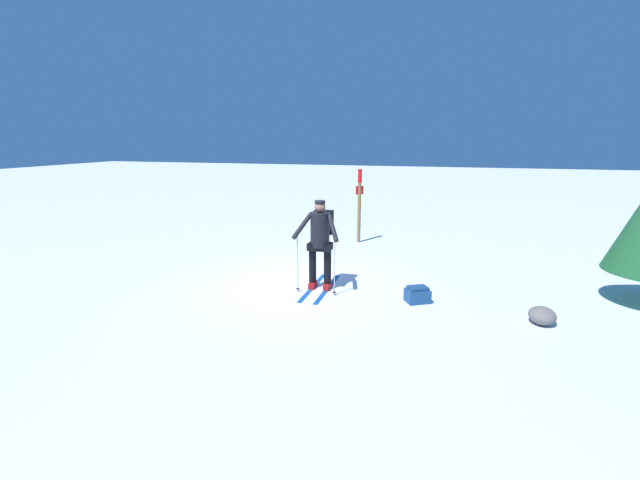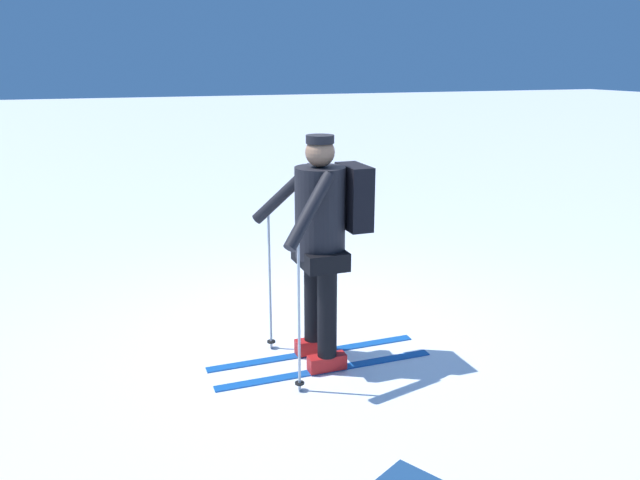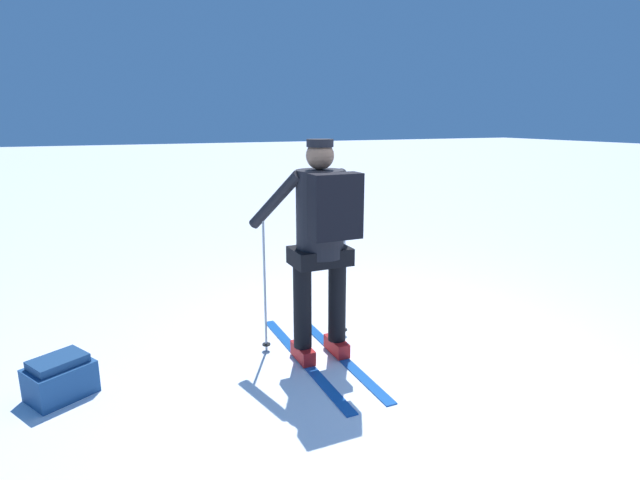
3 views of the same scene
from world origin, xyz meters
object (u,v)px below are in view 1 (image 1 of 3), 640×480
trail_marker (359,200)px  dropped_backpack (417,295)px  skier (320,237)px  rock_boulder (542,315)px

trail_marker → dropped_backpack: bearing=24.3°
skier → dropped_backpack: 2.20m
skier → rock_boulder: (0.64, 4.03, -0.94)m
skier → rock_boulder: 4.19m
dropped_backpack → skier: bearing=-97.0°
trail_marker → rock_boulder: 6.38m
skier → rock_boulder: size_ratio=3.61×
skier → dropped_backpack: bearing=83.0°
dropped_backpack → trail_marker: bearing=-155.7°
skier → trail_marker: (-4.16, -0.01, 0.18)m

